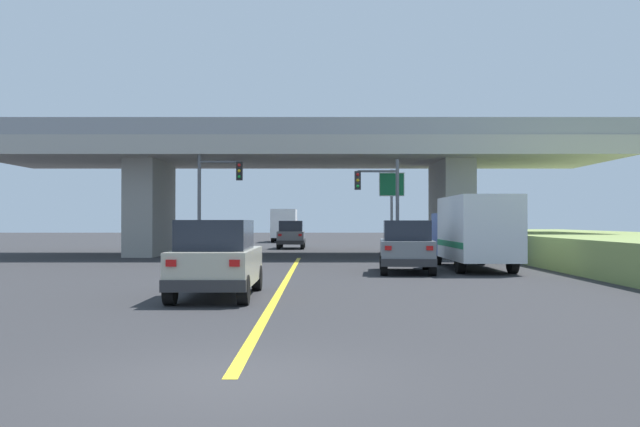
# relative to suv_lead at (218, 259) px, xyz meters

# --- Properties ---
(ground) EXTENTS (160.00, 160.00, 0.00)m
(ground) POSITION_rel_suv_lead_xyz_m (1.55, 22.57, -1.01)
(ground) COLOR #2B2B2D
(overpass_bridge) EXTENTS (35.59, 10.00, 7.37)m
(overpass_bridge) POSITION_rel_suv_lead_xyz_m (1.55, 22.57, 4.23)
(overpass_bridge) COLOR #A8A59E
(overpass_bridge) RESTS_ON ground
(lane_divider_stripe) EXTENTS (0.20, 28.73, 0.01)m
(lane_divider_stripe) POSITION_rel_suv_lead_xyz_m (1.55, 5.01, -1.01)
(lane_divider_stripe) COLOR yellow
(lane_divider_stripe) RESTS_ON ground
(suv_lead) EXTENTS (2.00, 4.66, 2.02)m
(suv_lead) POSITION_rel_suv_lead_xyz_m (0.00, 0.00, 0.00)
(suv_lead) COLOR #B7B29E
(suv_lead) RESTS_ON ground
(suv_crossing) EXTENTS (2.33, 4.58, 2.02)m
(suv_crossing) POSITION_rel_suv_lead_xyz_m (6.02, 8.77, -0.00)
(suv_crossing) COLOR slate
(suv_crossing) RESTS_ON ground
(box_truck) EXTENTS (2.33, 7.57, 2.98)m
(box_truck) POSITION_rel_suv_lead_xyz_m (9.02, 10.45, 0.57)
(box_truck) COLOR navy
(box_truck) RESTS_ON ground
(sedan_oncoming) EXTENTS (1.95, 4.60, 2.02)m
(sedan_oncoming) POSITION_rel_suv_lead_xyz_m (0.59, 32.43, -0.00)
(sedan_oncoming) COLOR slate
(sedan_oncoming) RESTS_ON ground
(traffic_signal_nearside) EXTENTS (2.30, 0.36, 5.17)m
(traffic_signal_nearside) POSITION_rel_suv_lead_xyz_m (5.91, 17.60, 2.25)
(traffic_signal_nearside) COLOR #56595E
(traffic_signal_nearside) RESTS_ON ground
(traffic_signal_farside) EXTENTS (2.33, 0.36, 5.67)m
(traffic_signal_farside) POSITION_rel_suv_lead_xyz_m (-2.85, 17.82, 2.57)
(traffic_signal_farside) COLOR #56595E
(traffic_signal_farside) RESTS_ON ground
(highway_sign) EXTENTS (1.36, 0.17, 4.77)m
(highway_sign) POSITION_rel_suv_lead_xyz_m (6.54, 19.20, 2.44)
(highway_sign) COLOR slate
(highway_sign) RESTS_ON ground
(semi_truck_distant) EXTENTS (2.33, 6.91, 3.12)m
(semi_truck_distant) POSITION_rel_suv_lead_xyz_m (-0.73, 48.56, 0.62)
(semi_truck_distant) COLOR red
(semi_truck_distant) RESTS_ON ground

